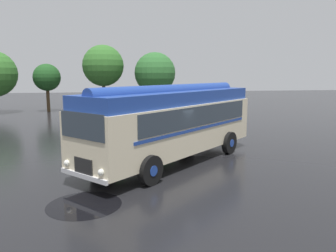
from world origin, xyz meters
TOP-DOWN VIEW (x-y plane):
  - ground_plane at (0.00, 0.00)m, footprint 120.00×120.00m
  - vintage_bus at (0.59, 0.46)m, footprint 9.12×8.58m
  - car_near_left at (-3.36, 13.32)m, footprint 2.36×4.39m
  - car_mid_left at (-0.83, 14.33)m, footprint 2.21×4.32m
  - car_mid_right at (1.92, 13.74)m, footprint 2.14×4.29m
  - car_far_right at (4.90, 13.79)m, footprint 2.17×4.30m
  - tree_left_of_centre at (-8.64, 22.50)m, footprint 2.82×2.82m
  - tree_centre at (-2.87, 22.23)m, footprint 4.36×4.36m
  - tree_right_of_centre at (2.63, 21.36)m, footprint 4.37×4.37m
  - puddle_patch at (-3.05, -4.02)m, footprint 2.27×2.27m

SIDE VIEW (x-z plane):
  - ground_plane at x=0.00m, z-range 0.00..0.00m
  - puddle_patch at x=-3.05m, z-range 0.00..0.01m
  - car_near_left at x=-3.36m, z-range 0.02..1.68m
  - car_mid_left at x=-0.83m, z-range 0.02..1.68m
  - car_mid_right at x=1.92m, z-range 0.02..1.68m
  - car_far_right at x=4.90m, z-range 0.02..1.68m
  - vintage_bus at x=0.59m, z-range 0.15..3.64m
  - tree_left_of_centre at x=-8.64m, z-range 1.04..6.05m
  - tree_right_of_centre at x=2.63m, z-range 0.86..7.11m
  - tree_centre at x=-2.87m, z-range 1.33..8.34m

